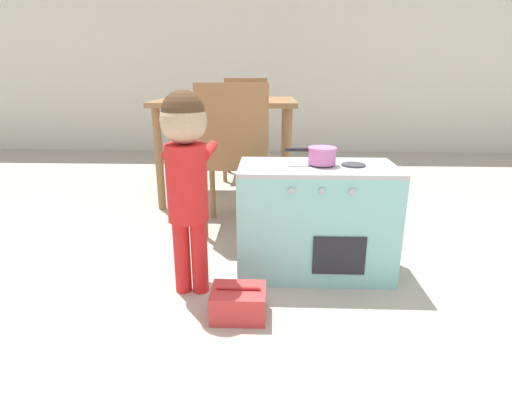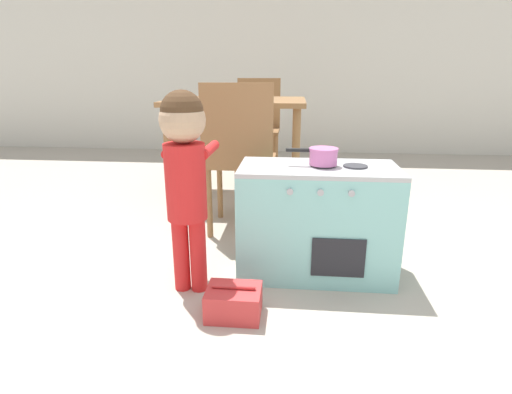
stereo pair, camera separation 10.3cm
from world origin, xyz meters
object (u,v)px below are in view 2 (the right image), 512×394
at_px(dining_table, 237,114).
at_px(dining_chair_near, 240,155).
at_px(toy_basket, 234,302).
at_px(dining_chair_far, 258,125).
at_px(child_figure, 185,162).
at_px(toy_pot, 323,155).
at_px(play_kitchen, 316,221).

distance_m(dining_table, dining_chair_near, 0.78).
distance_m(toy_basket, dining_chair_far, 2.39).
relative_size(toy_basket, dining_chair_far, 0.24).
bearing_deg(toy_basket, child_figure, 139.20).
distance_m(toy_pot, dining_chair_near, 0.67).
height_order(play_kitchen, toy_pot, toy_pot).
xyz_separation_m(toy_basket, dining_chair_far, (-0.12, 2.35, 0.43)).
height_order(toy_pot, dining_chair_near, dining_chair_near).
xyz_separation_m(play_kitchen, dining_chair_near, (-0.44, 0.48, 0.22)).
bearing_deg(dining_chair_far, toy_pot, 103.94).
relative_size(child_figure, dining_table, 0.87).
bearing_deg(dining_chair_near, child_figure, -100.93).
relative_size(play_kitchen, dining_chair_near, 0.82).
height_order(toy_basket, dining_chair_near, dining_chair_near).
bearing_deg(dining_table, play_kitchen, -65.66).
height_order(child_figure, dining_chair_near, dining_chair_near).
bearing_deg(dining_chair_near, play_kitchen, -47.83).
bearing_deg(dining_table, dining_chair_far, 82.37).
xyz_separation_m(dining_table, dining_chair_near, (0.12, -0.75, -0.16)).
bearing_deg(toy_basket, play_kitchen, 50.41).
height_order(toy_pot, dining_table, dining_table).
xyz_separation_m(play_kitchen, toy_pot, (0.02, 0.00, 0.32)).
bearing_deg(toy_basket, dining_table, 97.36).
xyz_separation_m(child_figure, dining_chair_far, (0.11, 2.15, -0.11)).
height_order(child_figure, dining_table, child_figure).
relative_size(child_figure, dining_chair_near, 0.99).
xyz_separation_m(child_figure, dining_table, (0.01, 1.45, 0.06)).
distance_m(child_figure, dining_chair_far, 2.15).
bearing_deg(child_figure, toy_pot, 20.54).
xyz_separation_m(play_kitchen, child_figure, (-0.57, -0.22, 0.32)).
relative_size(dining_chair_near, dining_chair_far, 1.00).
xyz_separation_m(toy_pot, toy_basket, (-0.36, -0.42, -0.53)).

